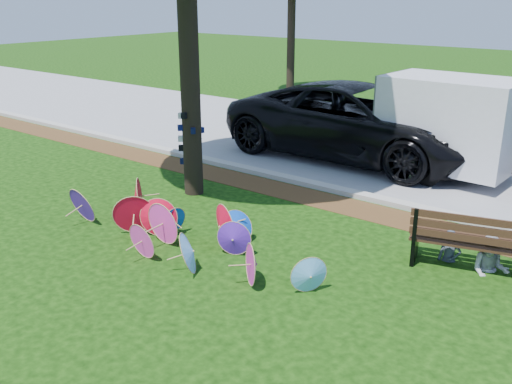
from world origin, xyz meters
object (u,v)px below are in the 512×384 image
at_px(black_van, 358,122).
at_px(park_bench, 471,239).
at_px(person_right, 494,237).
at_px(cargo_trailer, 450,122).
at_px(parasol_pile, 175,225).
at_px(person_left, 452,232).

bearing_deg(black_van, park_bench, -136.34).
relative_size(park_bench, person_right, 1.57).
xyz_separation_m(cargo_trailer, person_right, (2.57, -4.79, -0.77)).
height_order(parasol_pile, cargo_trailer, cargo_trailer).
height_order(person_left, person_right, person_right).
height_order(black_van, cargo_trailer, cargo_trailer).
bearing_deg(parasol_pile, person_right, 25.70).
bearing_deg(person_right, cargo_trailer, 104.34).
xyz_separation_m(black_van, person_right, (5.23, -4.99, -0.40)).
distance_m(cargo_trailer, person_left, 5.22).
height_order(parasol_pile, person_right, person_right).
bearing_deg(cargo_trailer, park_bench, -63.09).
xyz_separation_m(parasol_pile, black_van, (-0.17, 7.43, 0.66)).
bearing_deg(black_van, person_right, -134.07).
relative_size(park_bench, person_left, 1.85).
bearing_deg(parasol_pile, cargo_trailer, 71.00).
xyz_separation_m(parasol_pile, park_bench, (4.71, 2.38, 0.15)).
bearing_deg(park_bench, cargo_trailer, 99.37).
bearing_deg(person_left, person_right, -17.53).
bearing_deg(person_left, cargo_trailer, 93.77).
bearing_deg(parasol_pile, person_left, 29.19).
xyz_separation_m(parasol_pile, person_right, (5.06, 2.43, 0.27)).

